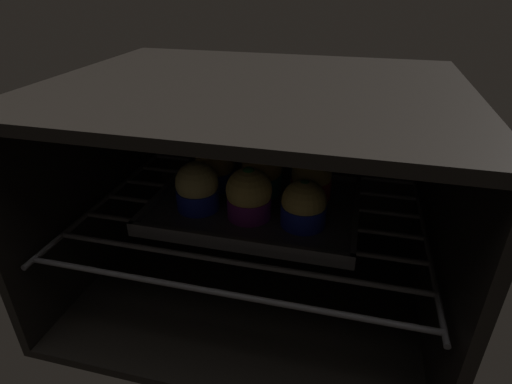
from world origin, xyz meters
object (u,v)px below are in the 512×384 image
(muffin_row0_col1, at_px, (247,195))
(baking_tray, at_px, (256,205))
(muffin_row1_col2, at_px, (311,179))
(muffin_row1_col0, at_px, (215,167))
(muffin_row1_col1, at_px, (264,172))
(muffin_row0_col2, at_px, (304,205))
(muffin_row0_col0, at_px, (197,188))

(muffin_row0_col1, bearing_deg, baking_tray, 86.12)
(muffin_row1_col2, bearing_deg, muffin_row0_col1, -134.47)
(muffin_row1_col0, bearing_deg, muffin_row1_col2, 1.38)
(baking_tray, bearing_deg, muffin_row0_col1, -93.88)
(muffin_row0_col1, height_order, muffin_row1_col1, muffin_row0_col1)
(muffin_row0_col2, relative_size, muffin_row1_col0, 0.93)
(muffin_row1_col1, bearing_deg, muffin_row0_col0, -138.40)
(muffin_row0_col1, relative_size, muffin_row0_col2, 1.15)
(muffin_row0_col0, distance_m, muffin_row1_col1, 0.12)
(baking_tray, height_order, muffin_row1_col0, muffin_row1_col0)
(muffin_row0_col2, bearing_deg, muffin_row0_col0, 177.76)
(baking_tray, relative_size, muffin_row0_col0, 4.19)
(baking_tray, xyz_separation_m, muffin_row0_col1, (-0.00, -0.04, 0.04))
(muffin_row1_col0, distance_m, muffin_row1_col1, 0.09)
(muffin_row0_col0, height_order, muffin_row1_col0, same)
(muffin_row0_col1, bearing_deg, muffin_row1_col0, 133.94)
(muffin_row1_col0, bearing_deg, muffin_row0_col0, -91.51)
(muffin_row1_col0, bearing_deg, muffin_row1_col1, 0.31)
(muffin_row0_col1, distance_m, muffin_row0_col2, 0.09)
(muffin_row0_col0, distance_m, muffin_row1_col2, 0.19)
(baking_tray, distance_m, muffin_row1_col2, 0.10)
(muffin_row0_col0, relative_size, muffin_row1_col2, 1.06)
(muffin_row0_col0, bearing_deg, muffin_row1_col2, 26.14)
(baking_tray, xyz_separation_m, muffin_row1_col2, (0.08, 0.05, 0.04))
(muffin_row0_col0, bearing_deg, muffin_row1_col0, 88.49)
(muffin_row1_col0, relative_size, muffin_row1_col1, 0.98)
(muffin_row0_col2, relative_size, muffin_row1_col1, 0.91)
(muffin_row0_col1, distance_m, muffin_row1_col1, 0.09)
(muffin_row0_col1, relative_size, muffin_row1_col1, 1.04)
(muffin_row0_col2, xyz_separation_m, muffin_row1_col0, (-0.17, 0.09, 0.00))
(muffin_row1_col2, bearing_deg, muffin_row0_col2, -89.49)
(muffin_row0_col1, bearing_deg, muffin_row1_col1, 85.52)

